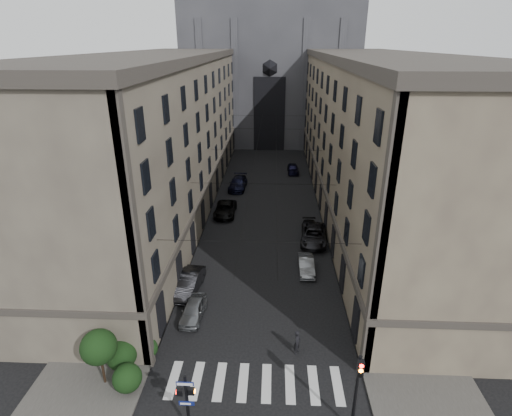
# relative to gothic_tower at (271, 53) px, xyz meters

# --- Properties ---
(sidewalk_left) EXTENTS (7.00, 80.00, 0.15)m
(sidewalk_left) POSITION_rel_gothic_tower_xyz_m (-10.50, -38.96, -17.72)
(sidewalk_left) COLOR #383533
(sidewalk_left) RESTS_ON ground
(sidewalk_right) EXTENTS (7.00, 80.00, 0.15)m
(sidewalk_right) POSITION_rel_gothic_tower_xyz_m (10.50, -38.96, -17.72)
(sidewalk_right) COLOR #383533
(sidewalk_right) RESTS_ON ground
(zebra_crossing) EXTENTS (11.00, 3.20, 0.01)m
(zebra_crossing) POSITION_rel_gothic_tower_xyz_m (0.00, -69.96, -17.79)
(zebra_crossing) COLOR beige
(zebra_crossing) RESTS_ON ground
(building_left) EXTENTS (13.60, 60.60, 18.85)m
(building_left) POSITION_rel_gothic_tower_xyz_m (-13.44, -38.96, -8.45)
(building_left) COLOR #4E463C
(building_left) RESTS_ON ground
(building_right) EXTENTS (13.60, 60.60, 18.85)m
(building_right) POSITION_rel_gothic_tower_xyz_m (13.44, -38.96, -8.45)
(building_right) COLOR brown
(building_right) RESTS_ON ground
(gothic_tower) EXTENTS (35.00, 23.00, 58.00)m
(gothic_tower) POSITION_rel_gothic_tower_xyz_m (0.00, 0.00, 0.00)
(gothic_tower) COLOR #2D2D33
(gothic_tower) RESTS_ON ground
(pedestrian_signal_left) EXTENTS (1.02, 0.38, 4.00)m
(pedestrian_signal_left) POSITION_rel_gothic_tower_xyz_m (-3.51, -73.46, -15.48)
(pedestrian_signal_left) COLOR black
(pedestrian_signal_left) RESTS_ON ground
(traffic_light_right) EXTENTS (0.34, 0.50, 5.20)m
(traffic_light_right) POSITION_rel_gothic_tower_xyz_m (5.60, -73.04, -14.51)
(traffic_light_right) COLOR black
(traffic_light_right) RESTS_ON ground
(shrub_cluster) EXTENTS (3.90, 4.40, 3.90)m
(shrub_cluster) POSITION_rel_gothic_tower_xyz_m (-8.72, -69.95, -16.00)
(shrub_cluster) COLOR black
(shrub_cluster) RESTS_ON sidewalk_left
(tram_wires) EXTENTS (14.00, 60.00, 0.43)m
(tram_wires) POSITION_rel_gothic_tower_xyz_m (0.00, -39.33, -10.55)
(tram_wires) COLOR black
(tram_wires) RESTS_ON ground
(car_left_near) EXTENTS (1.89, 4.13, 1.37)m
(car_left_near) POSITION_rel_gothic_tower_xyz_m (-5.13, -63.63, -17.11)
(car_left_near) COLOR slate
(car_left_near) RESTS_ON ground
(car_left_midnear) EXTENTS (2.27, 5.12, 1.64)m
(car_left_midnear) POSITION_rel_gothic_tower_xyz_m (-6.20, -60.10, -16.98)
(car_left_midnear) COLOR black
(car_left_midnear) RESTS_ON ground
(car_left_midfar) EXTENTS (2.51, 5.42, 1.50)m
(car_left_midfar) POSITION_rel_gothic_tower_xyz_m (-4.96, -43.48, -17.05)
(car_left_midfar) COLOR black
(car_left_midfar) RESTS_ON ground
(car_left_far) EXTENTS (2.67, 5.83, 1.65)m
(car_left_far) POSITION_rel_gothic_tower_xyz_m (-4.20, -33.85, -16.97)
(car_left_far) COLOR black
(car_left_far) RESTS_ON ground
(car_right_near) EXTENTS (1.46, 4.04, 1.33)m
(car_right_near) POSITION_rel_gothic_tower_xyz_m (4.20, -56.39, -17.14)
(car_right_near) COLOR gray
(car_right_near) RESTS_ON ground
(car_right_midnear) EXTENTS (3.28, 6.12, 1.63)m
(car_right_midnear) POSITION_rel_gothic_tower_xyz_m (5.44, -50.35, -16.98)
(car_right_midnear) COLOR black
(car_right_midnear) RESTS_ON ground
(car_right_midfar) EXTENTS (1.86, 4.42, 1.27)m
(car_right_midfar) POSITION_rel_gothic_tower_xyz_m (5.24, -48.67, -17.16)
(car_right_midfar) COLOR black
(car_right_midfar) RESTS_ON ground
(car_right_far) EXTENTS (1.86, 4.41, 1.49)m
(car_right_far) POSITION_rel_gothic_tower_xyz_m (4.20, -25.88, -17.05)
(car_right_far) COLOR black
(car_right_far) RESTS_ON ground
(pedestrian) EXTENTS (0.67, 0.79, 1.84)m
(pedestrian) POSITION_rel_gothic_tower_xyz_m (2.82, -67.16, -16.88)
(pedestrian) COLOR black
(pedestrian) RESTS_ON ground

